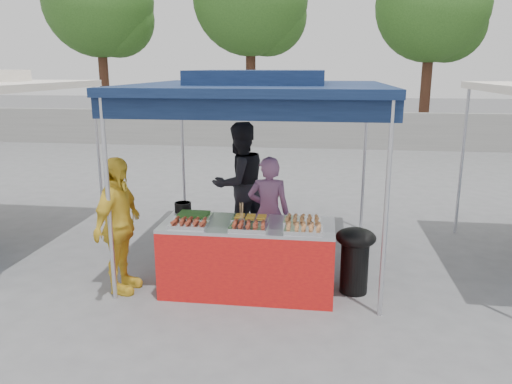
# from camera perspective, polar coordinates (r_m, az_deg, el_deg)

# --- Properties ---
(ground_plane) EXTENTS (80.00, 80.00, 0.00)m
(ground_plane) POSITION_cam_1_polar(r_m,az_deg,el_deg) (6.19, -0.76, -10.83)
(ground_plane) COLOR #5F5F61
(back_wall) EXTENTS (40.00, 0.25, 1.20)m
(back_wall) POSITION_cam_1_polar(r_m,az_deg,el_deg) (16.69, 4.84, 7.11)
(back_wall) COLOR gray
(back_wall) RESTS_ON ground_plane
(main_canopy) EXTENTS (3.20, 3.20, 2.57)m
(main_canopy) POSITION_cam_1_polar(r_m,az_deg,el_deg) (6.58, 0.44, 12.01)
(main_canopy) COLOR silver
(main_canopy) RESTS_ON ground_plane
(tree_0) EXTENTS (4.11, 4.11, 7.07)m
(tree_0) POSITION_cam_1_polar(r_m,az_deg,el_deg) (20.88, -17.07, 19.62)
(tree_0) COLOR #44271A
(tree_0) RESTS_ON ground_plane
(tree_1) EXTENTS (4.15, 4.15, 7.14)m
(tree_1) POSITION_cam_1_polar(r_m,az_deg,el_deg) (19.22, -0.14, 20.87)
(tree_1) COLOR #44271A
(tree_1) RESTS_ON ground_plane
(tree_2) EXTENTS (3.83, 3.83, 6.58)m
(tree_2) POSITION_cam_1_polar(r_m,az_deg,el_deg) (19.18, 19.89, 18.95)
(tree_2) COLOR #44271A
(tree_2) RESTS_ON ground_plane
(vendor_table) EXTENTS (2.00, 0.80, 0.85)m
(vendor_table) POSITION_cam_1_polar(r_m,az_deg,el_deg) (5.93, -0.92, -7.51)
(vendor_table) COLOR red
(vendor_table) RESTS_ON ground_plane
(food_tray_fl) EXTENTS (0.42, 0.30, 0.07)m
(food_tray_fl) POSITION_cam_1_polar(r_m,az_deg,el_deg) (5.70, -7.66, -3.65)
(food_tray_fl) COLOR silver
(food_tray_fl) RESTS_ON vendor_table
(food_tray_fm) EXTENTS (0.42, 0.30, 0.07)m
(food_tray_fm) POSITION_cam_1_polar(r_m,az_deg,el_deg) (5.55, -0.84, -4.02)
(food_tray_fm) COLOR silver
(food_tray_fm) RESTS_ON vendor_table
(food_tray_fr) EXTENTS (0.42, 0.30, 0.07)m
(food_tray_fr) POSITION_cam_1_polar(r_m,az_deg,el_deg) (5.49, 5.47, -4.26)
(food_tray_fr) COLOR silver
(food_tray_fr) RESTS_ON vendor_table
(food_tray_bl) EXTENTS (0.42, 0.30, 0.07)m
(food_tray_bl) POSITION_cam_1_polar(r_m,az_deg,el_deg) (5.99, -7.14, -2.74)
(food_tray_bl) COLOR silver
(food_tray_bl) RESTS_ON vendor_table
(food_tray_bm) EXTENTS (0.42, 0.30, 0.07)m
(food_tray_bm) POSITION_cam_1_polar(r_m,az_deg,el_deg) (5.86, -0.62, -3.03)
(food_tray_bm) COLOR silver
(food_tray_bm) RESTS_ON vendor_table
(food_tray_br) EXTENTS (0.42, 0.30, 0.07)m
(food_tray_br) POSITION_cam_1_polar(r_m,az_deg,el_deg) (5.78, 5.30, -3.31)
(food_tray_br) COLOR silver
(food_tray_br) RESTS_ON vendor_table
(cooking_pot) EXTENTS (0.21, 0.21, 0.12)m
(cooking_pot) POSITION_cam_1_polar(r_m,az_deg,el_deg) (6.29, -8.35, -1.73)
(cooking_pot) COLOR black
(cooking_pot) RESTS_ON vendor_table
(skewer_cup) EXTENTS (0.07, 0.07, 0.09)m
(skewer_cup) POSITION_cam_1_polar(r_m,az_deg,el_deg) (5.65, -1.66, -3.55)
(skewer_cup) COLOR silver
(skewer_cup) RESTS_ON vendor_table
(wok_burner) EXTENTS (0.47, 0.47, 0.79)m
(wok_burner) POSITION_cam_1_polar(r_m,az_deg,el_deg) (6.01, 11.24, -7.03)
(wok_burner) COLOR black
(wok_burner) RESTS_ON ground_plane
(crate_left) EXTENTS (0.54, 0.38, 0.32)m
(crate_left) POSITION_cam_1_polar(r_m,az_deg,el_deg) (6.81, -2.63, -6.99)
(crate_left) COLOR #153EAB
(crate_left) RESTS_ON ground_plane
(crate_right) EXTENTS (0.50, 0.35, 0.30)m
(crate_right) POSITION_cam_1_polar(r_m,az_deg,el_deg) (6.70, 3.49, -7.47)
(crate_right) COLOR #153EAB
(crate_right) RESTS_ON ground_plane
(crate_stacked) EXTENTS (0.47, 0.33, 0.28)m
(crate_stacked) POSITION_cam_1_polar(r_m,az_deg,el_deg) (6.59, 3.53, -5.11)
(crate_stacked) COLOR #153EAB
(crate_stacked) RESTS_ON crate_right
(vendor_woman) EXTENTS (0.57, 0.39, 1.50)m
(vendor_woman) POSITION_cam_1_polar(r_m,az_deg,el_deg) (6.55, 1.46, -2.38)
(vendor_woman) COLOR #915C87
(vendor_woman) RESTS_ON ground_plane
(helper_man) EXTENTS (1.13, 1.12, 1.84)m
(helper_man) POSITION_cam_1_polar(r_m,az_deg,el_deg) (7.45, -1.89, 0.97)
(helper_man) COLOR black
(helper_man) RESTS_ON ground_plane
(customer_person) EXTENTS (0.49, 0.99, 1.62)m
(customer_person) POSITION_cam_1_polar(r_m,az_deg,el_deg) (6.04, -15.46, -3.76)
(customer_person) COLOR yellow
(customer_person) RESTS_ON ground_plane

